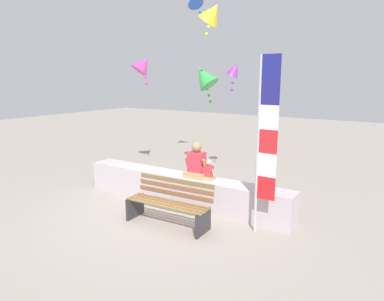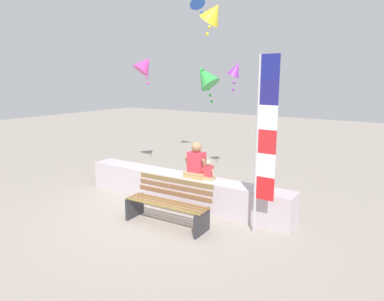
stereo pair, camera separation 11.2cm
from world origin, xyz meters
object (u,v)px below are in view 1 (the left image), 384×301
(kite_yellow, at_px, (212,13))
(kite_green, at_px, (204,76))
(park_bench, at_px, (169,203))
(kite_purple, at_px, (235,69))
(kite_magenta, at_px, (143,65))
(person_adult, at_px, (197,164))
(person_child, at_px, (208,172))
(flag_banner, at_px, (265,136))

(kite_yellow, bearing_deg, kite_green, 141.51)
(park_bench, bearing_deg, kite_purple, 96.26)
(kite_magenta, bearing_deg, person_adult, -30.33)
(park_bench, distance_m, person_child, 1.21)
(park_bench, xyz_separation_m, flag_banner, (1.69, 0.58, 1.42))
(flag_banner, xyz_separation_m, kite_purple, (-2.08, 2.95, 1.24))
(flag_banner, bearing_deg, kite_green, 137.70)
(park_bench, relative_size, kite_yellow, 1.89)
(person_adult, relative_size, kite_purple, 0.97)
(person_child, bearing_deg, flag_banner, -19.98)
(person_adult, relative_size, kite_magenta, 0.86)
(kite_purple, bearing_deg, person_adult, -82.53)
(kite_green, height_order, kite_purple, kite_purple)
(person_adult, bearing_deg, person_child, 0.08)
(kite_purple, bearing_deg, park_bench, -83.74)
(kite_green, distance_m, kite_yellow, 1.65)
(kite_magenta, height_order, kite_purple, kite_magenta)
(person_adult, relative_size, kite_yellow, 0.86)
(kite_yellow, bearing_deg, park_bench, -76.54)
(park_bench, xyz_separation_m, person_adult, (-0.07, 1.11, 0.57))
(kite_green, distance_m, kite_magenta, 1.97)
(park_bench, distance_m, kite_magenta, 5.02)
(person_child, distance_m, flag_banner, 1.84)
(person_child, bearing_deg, kite_magenta, 152.08)
(park_bench, bearing_deg, person_adult, 93.61)
(person_child, height_order, kite_yellow, kite_yellow)
(park_bench, height_order, person_child, person_child)
(kite_yellow, xyz_separation_m, kite_purple, (0.28, 0.75, -1.37))
(person_adult, height_order, kite_yellow, kite_yellow)
(person_child, height_order, flag_banner, flag_banner)
(person_adult, bearing_deg, kite_magenta, 149.67)
(park_bench, xyz_separation_m, person_child, (0.24, 1.11, 0.43))
(person_adult, height_order, person_child, person_adult)
(person_child, relative_size, kite_magenta, 0.47)
(flag_banner, bearing_deg, park_bench, -160.96)
(kite_yellow, distance_m, kite_purple, 1.58)
(person_adult, height_order, kite_magenta, kite_magenta)
(kite_green, xyz_separation_m, kite_purple, (0.73, 0.39, 0.18))
(person_child, xyz_separation_m, flag_banner, (1.45, -0.53, 0.99))
(park_bench, height_order, kite_magenta, kite_magenta)
(kite_green, xyz_separation_m, kite_yellow, (0.45, -0.36, 1.54))
(kite_purple, bearing_deg, kite_magenta, -165.48)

